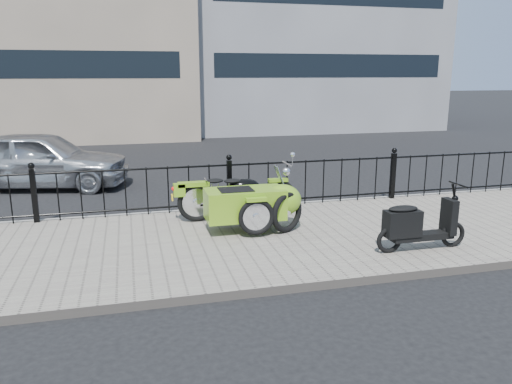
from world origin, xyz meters
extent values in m
plane|color=black|center=(0.00, 0.00, 0.00)|extent=(120.00, 120.00, 0.00)
cube|color=gray|center=(0.00, -0.50, 0.06)|extent=(30.00, 3.80, 0.12)
cube|color=gray|center=(0.00, 1.44, 0.06)|extent=(30.00, 0.10, 0.12)
cylinder|color=black|center=(0.00, 1.30, 0.99)|extent=(14.00, 0.04, 0.04)
cylinder|color=black|center=(0.00, 1.30, 0.24)|extent=(14.00, 0.04, 0.04)
cube|color=black|center=(-3.50, 1.30, 0.60)|extent=(0.09, 0.09, 0.96)
sphere|color=black|center=(-3.50, 1.30, 1.14)|extent=(0.11, 0.11, 0.11)
cube|color=black|center=(0.00, 1.30, 0.60)|extent=(0.09, 0.09, 0.96)
sphere|color=black|center=(0.00, 1.30, 1.14)|extent=(0.11, 0.11, 0.11)
cube|color=black|center=(3.50, 1.30, 0.60)|extent=(0.09, 0.09, 0.96)
sphere|color=black|center=(3.50, 1.30, 1.14)|extent=(0.11, 0.11, 0.11)
cube|color=black|center=(-6.00, 12.02, 3.00)|extent=(12.50, 0.06, 1.00)
cube|color=black|center=(7.00, 13.02, 3.00)|extent=(10.50, 0.06, 1.00)
torus|color=black|center=(0.77, 0.62, 0.46)|extent=(0.69, 0.09, 0.69)
torus|color=black|center=(-0.73, 0.62, 0.46)|extent=(0.69, 0.09, 0.69)
torus|color=black|center=(0.07, -0.52, 0.46)|extent=(0.60, 0.08, 0.60)
cube|color=gray|center=(0.02, 0.62, 0.48)|extent=(0.34, 0.22, 0.24)
cylinder|color=black|center=(0.02, 0.62, 0.41)|extent=(1.40, 0.04, 0.04)
ellipsoid|color=black|center=(0.14, 0.62, 0.72)|extent=(0.54, 0.29, 0.26)
cylinder|color=silver|center=(0.95, 0.62, 1.08)|extent=(0.03, 0.56, 0.03)
cylinder|color=silver|center=(0.83, 0.62, 0.77)|extent=(0.25, 0.04, 0.59)
sphere|color=silver|center=(0.93, 0.62, 0.95)|extent=(0.15, 0.15, 0.15)
cube|color=#74AA1D|center=(0.77, 0.62, 0.79)|extent=(0.36, 0.12, 0.06)
cube|color=#74AA1D|center=(-0.78, 0.62, 0.80)|extent=(0.55, 0.16, 0.08)
ellipsoid|color=black|center=(-0.08, 0.62, 0.82)|extent=(0.31, 0.22, 0.08)
ellipsoid|color=black|center=(-0.40, 0.62, 0.84)|extent=(0.31, 0.22, 0.08)
sphere|color=red|center=(-1.13, 0.62, 0.74)|extent=(0.07, 0.07, 0.07)
cube|color=yellow|center=(-1.15, 0.72, 0.56)|extent=(0.02, 0.14, 0.10)
cube|color=#74AA1D|center=(-0.03, -0.13, 0.59)|extent=(1.30, 0.62, 0.50)
ellipsoid|color=#74AA1D|center=(0.62, -0.13, 0.61)|extent=(0.65, 0.60, 0.54)
cube|color=black|center=(-0.18, -0.13, 0.82)|extent=(0.55, 0.43, 0.06)
cube|color=#74AA1D|center=(0.07, -0.52, 0.76)|extent=(0.34, 0.11, 0.06)
torus|color=black|center=(2.86, -1.67, 0.32)|extent=(0.40, 0.07, 0.40)
torus|color=black|center=(1.79, -1.67, 0.32)|extent=(0.40, 0.07, 0.40)
cube|color=black|center=(2.33, -1.67, 0.33)|extent=(0.97, 0.21, 0.10)
cube|color=black|center=(1.99, -1.67, 0.56)|extent=(0.54, 0.25, 0.39)
ellipsoid|color=black|center=(1.99, -1.67, 0.78)|extent=(0.46, 0.23, 0.09)
cube|color=black|center=(2.76, -1.67, 0.61)|extent=(0.12, 0.29, 0.54)
cylinder|color=black|center=(2.83, -1.67, 0.90)|extent=(0.15, 0.04, 0.43)
cylinder|color=black|center=(2.87, -1.67, 1.09)|extent=(0.03, 0.43, 0.03)
torus|color=black|center=(0.63, -0.37, 0.46)|extent=(0.65, 0.41, 0.68)
imported|color=#B2B4BA|center=(-3.89, 4.74, 0.69)|extent=(4.30, 2.45, 1.38)
camera|label=1|loc=(-1.84, -7.91, 2.71)|focal=35.00mm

